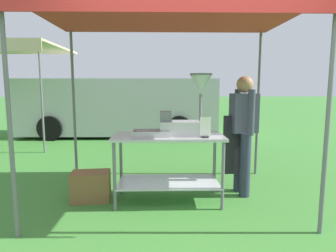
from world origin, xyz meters
The scene contains 9 objects.
ground_plane centered at (0.00, 6.00, 0.00)m, with size 70.00×70.00×0.00m, color #3D7F33.
stall_canopy centered at (-0.25, 0.99, 2.31)m, with size 3.22×2.23×2.39m.
donut_cart centered at (-0.25, 0.89, 0.64)m, with size 1.38×0.66×0.87m.
donut_tray centered at (-0.47, 0.82, 0.89)m, with size 0.46×0.29×0.07m.
donut_fryer centered at (-0.01, 0.86, 1.16)m, with size 0.63×0.28×0.76m.
menu_sign centered at (0.19, 0.70, 0.97)m, with size 0.13×0.05×0.25m.
vendor centered at (0.76, 1.14, 0.90)m, with size 0.46×0.54×1.61m.
supply_crate centered at (-1.25, 0.94, 0.19)m, with size 0.52×0.36×0.38m.
van_silver centered at (-1.59, 6.17, 0.88)m, with size 5.74×2.16×1.69m.
Camera 1 is at (-0.34, -2.70, 1.47)m, focal length 31.07 mm.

